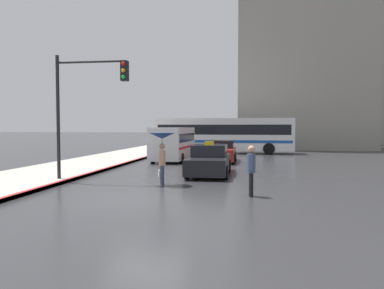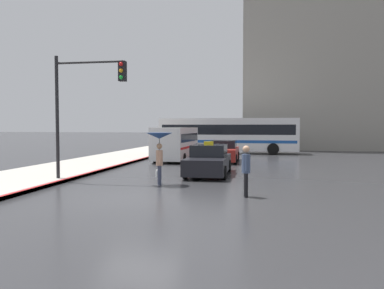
{
  "view_description": "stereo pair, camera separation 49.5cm",
  "coord_description": "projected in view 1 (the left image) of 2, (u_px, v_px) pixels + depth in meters",
  "views": [
    {
      "loc": [
        3.2,
        -11.41,
        2.27
      ],
      "look_at": [
        0.42,
        7.29,
        1.4
      ],
      "focal_mm": 35.0,
      "sensor_mm": 36.0,
      "label": 1
    },
    {
      "loc": [
        3.69,
        -11.33,
        2.27
      ],
      "look_at": [
        0.42,
        7.29,
        1.4
      ],
      "focal_mm": 35.0,
      "sensor_mm": 36.0,
      "label": 2
    }
  ],
  "objects": [
    {
      "name": "ground_plane",
      "position": [
        145.0,
        199.0,
        11.84
      ],
      "size": [
        300.0,
        300.0,
        0.0
      ],
      "primitive_type": "plane",
      "color": "#2D2D30"
    },
    {
      "name": "pedestrian_man",
      "position": [
        251.0,
        167.0,
        12.21
      ],
      "size": [
        0.31,
        0.43,
        1.68
      ],
      "rotation": [
        0.0,
        0.0,
        -1.46
      ],
      "color": "black",
      "rests_on": "ground_plane"
    },
    {
      "name": "city_bus",
      "position": [
        224.0,
        134.0,
        32.83
      ],
      "size": [
        12.03,
        3.07,
        3.04
      ],
      "rotation": [
        0.0,
        0.0,
        1.53
      ],
      "color": "silver",
      "rests_on": "ground_plane"
    },
    {
      "name": "ambulance_van",
      "position": [
        173.0,
        142.0,
        25.58
      ],
      "size": [
        2.21,
        5.8,
        2.26
      ],
      "rotation": [
        0.0,
        0.0,
        3.11
      ],
      "color": "silver",
      "rests_on": "ground_plane"
    },
    {
      "name": "building_tower_near",
      "position": [
        303.0,
        27.0,
        39.88
      ],
      "size": [
        13.43,
        8.56,
        25.96
      ],
      "color": "gray",
      "rests_on": "ground_plane"
    },
    {
      "name": "pedestrian_with_umbrella",
      "position": [
        162.0,
        142.0,
        14.67
      ],
      "size": [
        1.04,
        1.04,
        2.06
      ],
      "rotation": [
        0.0,
        0.0,
        1.98
      ],
      "color": "#2D3347",
      "rests_on": "ground_plane"
    },
    {
      "name": "building_tower_far",
      "position": [
        367.0,
        21.0,
        51.53
      ],
      "size": [
        13.43,
        9.76,
        33.77
      ],
      "color": "#A39E93",
      "rests_on": "ground_plane"
    },
    {
      "name": "sedan_red",
      "position": [
        221.0,
        152.0,
        24.67
      ],
      "size": [
        1.91,
        4.46,
        1.4
      ],
      "rotation": [
        0.0,
        0.0,
        3.14
      ],
      "color": "maroon",
      "rests_on": "ground_plane"
    },
    {
      "name": "taxi",
      "position": [
        209.0,
        161.0,
        17.88
      ],
      "size": [
        1.91,
        4.57,
        1.6
      ],
      "rotation": [
        0.0,
        0.0,
        3.14
      ],
      "color": "black",
      "rests_on": "ground_plane"
    },
    {
      "name": "traffic_light",
      "position": [
        86.0,
        94.0,
        15.19
      ],
      "size": [
        3.08,
        0.38,
        5.22
      ],
      "color": "black",
      "rests_on": "ground_plane"
    }
  ]
}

